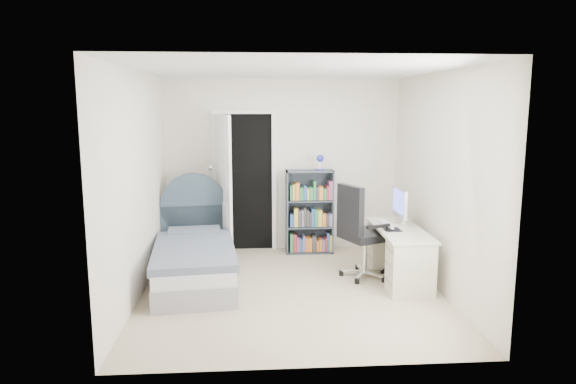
{
  "coord_description": "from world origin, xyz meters",
  "views": [
    {
      "loc": [
        -0.44,
        -5.67,
        2.12
      ],
      "look_at": [
        -0.03,
        0.06,
        1.15
      ],
      "focal_mm": 32.0,
      "sensor_mm": 36.0,
      "label": 1
    }
  ],
  "objects": [
    {
      "name": "nightstand",
      "position": [
        -1.42,
        1.58,
        0.43
      ],
      "size": [
        0.44,
        0.44,
        0.64
      ],
      "color": "#CDB47E",
      "rests_on": "ground"
    },
    {
      "name": "floor_lamp",
      "position": [
        -1.05,
        1.49,
        0.53
      ],
      "size": [
        0.19,
        0.19,
        1.3
      ],
      "color": "silver",
      "rests_on": "ground"
    },
    {
      "name": "desk",
      "position": [
        1.33,
        0.25,
        0.36
      ],
      "size": [
        0.53,
        1.34,
        1.1
      ],
      "color": "beige",
      "rests_on": "ground"
    },
    {
      "name": "door",
      "position": [
        -0.74,
        1.52,
        1.03
      ],
      "size": [
        0.92,
        0.8,
        2.06
      ],
      "color": "black",
      "rests_on": "ground"
    },
    {
      "name": "bed",
      "position": [
        -1.15,
        0.44,
        0.27
      ],
      "size": [
        1.12,
        2.05,
        1.21
      ],
      "color": "gray",
      "rests_on": "ground"
    },
    {
      "name": "office_chair",
      "position": [
        0.86,
        0.37,
        0.64
      ],
      "size": [
        0.68,
        0.69,
        1.17
      ],
      "color": "silver",
      "rests_on": "ground"
    },
    {
      "name": "bookcase",
      "position": [
        0.39,
        1.54,
        0.55
      ],
      "size": [
        0.67,
        0.29,
        1.43
      ],
      "color": "#3D4753",
      "rests_on": "ground"
    },
    {
      "name": "room_shell",
      "position": [
        0.0,
        0.0,
        1.25
      ],
      "size": [
        3.5,
        3.7,
        2.6
      ],
      "color": "tan",
      "rests_on": "ground"
    }
  ]
}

